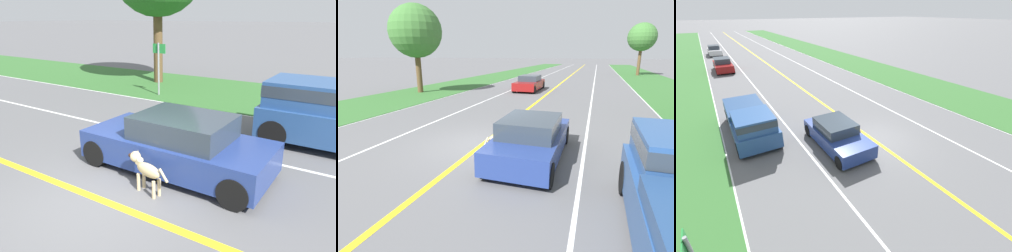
% 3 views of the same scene
% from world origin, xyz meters
% --- Properties ---
extents(ground_plane, '(400.00, 400.00, 0.00)m').
position_xyz_m(ground_plane, '(0.00, 0.00, 0.00)').
color(ground_plane, '#5B5B5E').
extents(centre_divider_line, '(0.18, 160.00, 0.01)m').
position_xyz_m(centre_divider_line, '(0.00, 0.00, 0.00)').
color(centre_divider_line, yellow).
rests_on(centre_divider_line, ground).
extents(lane_dash_same_dir, '(0.10, 160.00, 0.01)m').
position_xyz_m(lane_dash_same_dir, '(3.50, 0.00, 0.00)').
color(lane_dash_same_dir, white).
rests_on(lane_dash_same_dir, ground).
extents(lane_dash_oncoming, '(0.10, 160.00, 0.01)m').
position_xyz_m(lane_dash_oncoming, '(-3.50, 0.00, 0.00)').
color(lane_dash_oncoming, white).
rests_on(lane_dash_oncoming, ground).
extents(ego_car, '(1.89, 4.28, 1.33)m').
position_xyz_m(ego_car, '(1.94, -0.58, 0.62)').
color(ego_car, navy).
rests_on(ego_car, ground).
extents(dog, '(0.39, 1.14, 0.80)m').
position_xyz_m(dog, '(0.75, -0.53, 0.50)').
color(dog, '#D1B784').
rests_on(dog, ground).
extents(oncoming_car, '(1.92, 4.65, 1.32)m').
position_xyz_m(oncoming_car, '(-1.91, 14.85, 0.63)').
color(oncoming_car, maroon).
rests_on(oncoming_car, ground).
extents(roadside_tree_right_far, '(4.05, 4.05, 7.60)m').
position_xyz_m(roadside_tree_right_far, '(9.57, 36.75, 5.53)').
color(roadside_tree_right_far, brown).
rests_on(roadside_tree_right_far, ground).
extents(roadside_tree_left_near, '(4.16, 4.16, 6.99)m').
position_xyz_m(roadside_tree_left_near, '(-10.32, 10.59, 4.88)').
color(roadside_tree_left_near, brown).
rests_on(roadside_tree_left_near, ground).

